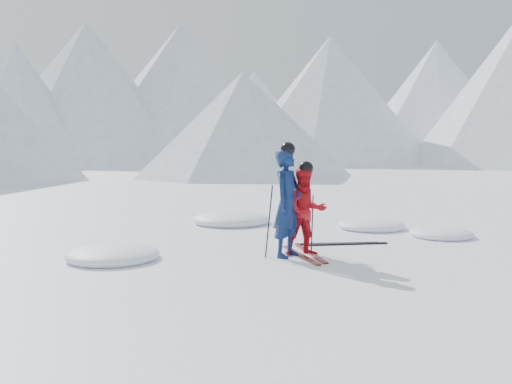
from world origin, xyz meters
TOP-DOWN VIEW (x-y plane):
  - ground at (0.00, 0.00)m, footprint 160.00×160.00m
  - mountain_range at (5.71, 35.31)m, footprint 106.15×62.94m
  - skier_blue at (-1.64, -0.30)m, footprint 0.82×0.69m
  - skier_red at (-1.30, -0.40)m, footprint 0.94×0.85m
  - pole_blue_left at (-1.94, -0.15)m, footprint 0.13×0.09m
  - pole_blue_right at (-1.39, -0.05)m, footprint 0.13×0.08m
  - pole_red_left at (-1.60, -0.15)m, footprint 0.11×0.09m
  - pole_red_right at (-1.00, -0.25)m, footprint 0.11×0.08m
  - ski_worn_left at (-1.42, -0.40)m, footprint 0.69×1.62m
  - ski_worn_right at (-1.18, -0.40)m, footprint 0.80×1.58m
  - ski_loose_a at (-0.09, 0.01)m, footprint 1.51×0.95m
  - ski_loose_b at (0.01, -0.14)m, footprint 1.53×0.90m
  - snow_lumps at (-0.26, 1.93)m, footprint 8.05×6.03m

SIDE VIEW (x-z plane):
  - ground at x=0.00m, z-range 0.00..0.00m
  - snow_lumps at x=-0.26m, z-range -0.21..0.21m
  - ski_worn_left at x=-1.42m, z-range 0.00..0.03m
  - ski_worn_right at x=-1.18m, z-range 0.00..0.03m
  - ski_loose_a at x=-0.09m, z-range 0.00..0.03m
  - ski_loose_b at x=0.01m, z-range 0.00..0.03m
  - pole_red_left at x=-1.60m, z-range 0.00..1.05m
  - pole_red_right at x=-1.00m, z-range 0.00..1.05m
  - pole_blue_right at x=-1.39m, z-range 0.00..1.28m
  - pole_blue_left at x=-1.94m, z-range 0.00..1.28m
  - skier_red at x=-1.30m, z-range 0.00..1.58m
  - skier_blue at x=-1.64m, z-range 0.00..1.92m
  - mountain_range at x=5.71m, z-range -1.04..14.49m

